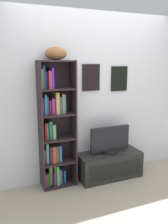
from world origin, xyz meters
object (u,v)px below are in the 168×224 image
object	(u,v)px
football	(56,54)
television	(110,140)
bookshelf	(54,129)
tv_stand	(109,165)

from	to	relation	value
football	television	world-z (taller)	football
bookshelf	television	world-z (taller)	bookshelf
tv_stand	television	bearing A→B (deg)	90.00
bookshelf	football	xyz separation A→B (m)	(0.04, -0.03, 1.01)
bookshelf	television	bearing A→B (deg)	-6.64
football	tv_stand	xyz separation A→B (m)	(0.79, -0.07, -1.65)
football	television	size ratio (longest dim) A/B	0.46
bookshelf	football	world-z (taller)	football
bookshelf	television	distance (m)	0.87
bookshelf	television	size ratio (longest dim) A/B	2.82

